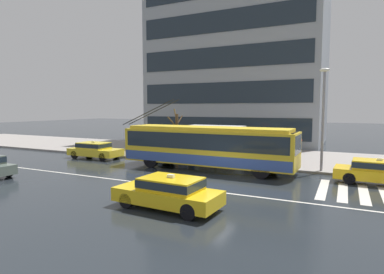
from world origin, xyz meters
The scene contains 18 objects.
ground_plane centered at (0.00, 0.00, 0.00)m, with size 160.00×160.00×0.00m, color #21262C.
sidewalk_slab centered at (0.00, 10.38, 0.07)m, with size 80.00×10.00×0.14m, color gray.
crosswalk_stripe_edge_near centered at (5.49, 1.69, 0.00)m, with size 0.44×4.40×0.01m, color beige.
crosswalk_stripe_inner_a centered at (6.39, 1.69, 0.00)m, with size 0.44×4.40×0.01m, color beige.
crosswalk_stripe_center centered at (7.29, 1.69, 0.00)m, with size 0.44×4.40×0.01m, color beige.
lane_centre_line centered at (0.00, -1.20, 0.00)m, with size 72.00×0.14×0.01m, color silver.
trolleybus centered at (-1.69, 3.78, 1.55)m, with size 12.36×2.77×4.63m.
taxi_oncoming_near centered at (0.13, -4.36, 0.70)m, with size 4.43×2.04×1.39m.
taxi_queued_behind_bus centered at (-11.67, 4.17, 0.70)m, with size 4.38×1.87×1.39m.
taxi_ahead_of_bus centered at (8.19, 4.00, 0.70)m, with size 4.80×2.07×1.39m.
bus_shelter centered at (-2.34, 7.05, 2.06)m, with size 4.24×1.68×2.57m.
pedestrian_at_shelter centered at (3.19, 7.54, 1.77)m, with size 1.31×1.31×1.99m.
pedestrian_approaching_curb centered at (-4.80, 7.60, 1.74)m, with size 1.26×1.26×1.99m.
pedestrian_walking_past centered at (-2.59, 7.52, 1.71)m, with size 1.10×1.10×1.96m.
pedestrian_waiting_by_pole centered at (-3.66, 5.87, 1.72)m, with size 1.42×1.42×1.98m.
street_lamp centered at (5.13, 5.84, 3.88)m, with size 0.60×0.32×6.29m.
street_tree_bare centered at (-5.96, 7.42, 2.10)m, with size 0.82×1.41×3.83m.
office_tower_corner_left centered at (-5.40, 22.20, 9.27)m, with size 19.51×12.93×18.52m.
Camera 1 is at (6.40, -15.15, 4.02)m, focal length 29.73 mm.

